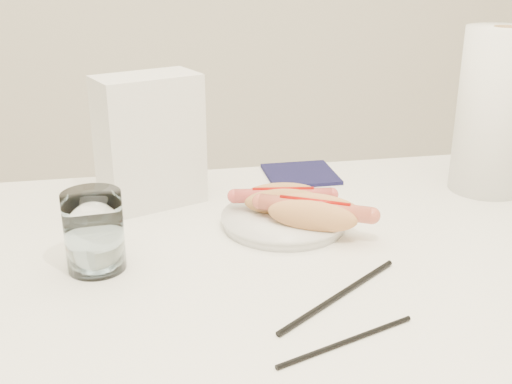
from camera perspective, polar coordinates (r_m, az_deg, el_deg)
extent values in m
cube|color=white|center=(0.95, 1.88, -6.77)|extent=(1.20, 0.80, 0.04)
cylinder|color=silver|center=(1.59, 18.53, -11.02)|extent=(0.04, 0.04, 0.71)
cylinder|color=silver|center=(1.03, 2.53, -2.64)|extent=(0.26, 0.26, 0.02)
ellipsoid|color=tan|center=(1.03, 2.50, -0.88)|extent=(0.13, 0.05, 0.04)
ellipsoid|color=tan|center=(1.05, 2.37, -0.29)|extent=(0.13, 0.05, 0.04)
ellipsoid|color=tan|center=(1.04, 2.42, -1.09)|extent=(0.12, 0.07, 0.02)
cylinder|color=#C94B47|center=(1.04, 2.44, -0.30)|extent=(0.16, 0.05, 0.02)
cylinder|color=#990A05|center=(1.03, 2.45, 0.21)|extent=(0.10, 0.02, 0.01)
ellipsoid|color=#DF9557|center=(0.97, 5.04, -2.15)|extent=(0.14, 0.10, 0.05)
ellipsoid|color=#DF9557|center=(1.00, 5.48, -1.46)|extent=(0.14, 0.10, 0.05)
ellipsoid|color=#DF9557|center=(0.99, 5.24, -2.39)|extent=(0.14, 0.11, 0.03)
cylinder|color=#C95D47|center=(0.98, 5.27, -1.47)|extent=(0.17, 0.11, 0.03)
cylinder|color=#990A05|center=(0.98, 5.30, -0.87)|extent=(0.10, 0.06, 0.01)
cylinder|color=silver|center=(0.90, -14.30, -3.44)|extent=(0.08, 0.08, 0.11)
cylinder|color=black|center=(0.75, 8.13, -13.09)|extent=(0.18, 0.07, 0.01)
cylinder|color=black|center=(0.84, 7.49, -9.12)|extent=(0.20, 0.15, 0.01)
cube|color=silver|center=(1.10, -9.50, 4.53)|extent=(0.19, 0.15, 0.23)
cube|color=#121135|center=(1.26, 4.00, 1.62)|extent=(0.13, 0.13, 0.01)
cylinder|color=white|center=(1.22, 20.56, 6.76)|extent=(0.17, 0.17, 0.30)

